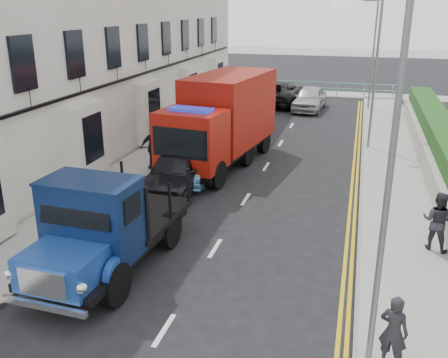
% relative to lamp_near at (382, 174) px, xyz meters
% --- Properties ---
extents(ground, '(120.00, 120.00, 0.00)m').
position_rel_lamp_near_xyz_m(ground, '(-4.18, 2.00, -4.00)').
color(ground, black).
rests_on(ground, ground).
extents(pavement_west, '(2.40, 38.00, 0.12)m').
position_rel_lamp_near_xyz_m(pavement_west, '(-9.38, 11.00, -3.94)').
color(pavement_west, gray).
rests_on(pavement_west, ground).
extents(pavement_east, '(2.60, 38.00, 0.12)m').
position_rel_lamp_near_xyz_m(pavement_east, '(1.12, 11.00, -3.94)').
color(pavement_east, gray).
rests_on(pavement_east, ground).
extents(promenade, '(30.00, 2.50, 0.12)m').
position_rel_lamp_near_xyz_m(promenade, '(-4.18, 31.00, -3.94)').
color(promenade, gray).
rests_on(promenade, ground).
extents(sea_plane, '(120.00, 120.00, 0.00)m').
position_rel_lamp_near_xyz_m(sea_plane, '(-4.18, 62.00, -4.00)').
color(sea_plane, slate).
rests_on(sea_plane, ground).
extents(seafront_railing, '(13.00, 0.08, 1.11)m').
position_rel_lamp_near_xyz_m(seafront_railing, '(-4.18, 30.20, -3.42)').
color(seafront_railing, '#59B2A5').
rests_on(seafront_railing, ground).
extents(lamp_near, '(1.23, 0.18, 7.00)m').
position_rel_lamp_near_xyz_m(lamp_near, '(0.00, 0.00, 0.00)').
color(lamp_near, slate).
rests_on(lamp_near, ground).
extents(lamp_mid, '(1.23, 0.18, 7.00)m').
position_rel_lamp_near_xyz_m(lamp_mid, '(0.00, 16.00, 0.00)').
color(lamp_mid, slate).
rests_on(lamp_mid, ground).
extents(lamp_far, '(1.23, 0.18, 7.00)m').
position_rel_lamp_near_xyz_m(lamp_far, '(0.00, 26.00, 0.00)').
color(lamp_far, slate).
rests_on(lamp_far, ground).
extents(bedford_lorry, '(2.57, 5.88, 2.73)m').
position_rel_lamp_near_xyz_m(bedford_lorry, '(-6.57, 1.65, -2.74)').
color(bedford_lorry, black).
rests_on(bedford_lorry, ground).
extents(red_lorry, '(3.52, 7.65, 3.86)m').
position_rel_lamp_near_xyz_m(red_lorry, '(-6.12, 11.89, -1.94)').
color(red_lorry, black).
rests_on(red_lorry, ground).
extents(parked_car_front, '(1.90, 4.65, 1.58)m').
position_rel_lamp_near_xyz_m(parked_car_front, '(-6.90, 8.26, -3.21)').
color(parked_car_front, black).
rests_on(parked_car_front, ground).
extents(parked_car_mid, '(1.88, 4.36, 1.40)m').
position_rel_lamp_near_xyz_m(parked_car_mid, '(-6.78, 9.75, -3.30)').
color(parked_car_mid, teal).
rests_on(parked_car_mid, ground).
extents(parked_car_rear, '(2.69, 5.63, 1.58)m').
position_rel_lamp_near_xyz_m(parked_car_rear, '(-7.78, 15.66, -3.21)').
color(parked_car_rear, '#A6A5AA').
rests_on(parked_car_rear, ground).
extents(seafront_car_left, '(3.15, 6.10, 1.65)m').
position_rel_lamp_near_xyz_m(seafront_car_left, '(-5.96, 26.32, -3.17)').
color(seafront_car_left, black).
rests_on(seafront_car_left, ground).
extents(seafront_car_right, '(2.17, 4.69, 1.56)m').
position_rel_lamp_near_xyz_m(seafront_car_right, '(-3.68, 24.84, -3.22)').
color(seafront_car_right, '#A9A8AD').
rests_on(seafront_car_right, ground).
extents(pedestrian_east_near, '(0.65, 0.54, 1.52)m').
position_rel_lamp_near_xyz_m(pedestrian_east_near, '(0.52, 0.00, -3.12)').
color(pedestrian_east_near, black).
rests_on(pedestrian_east_near, pavement_east).
extents(pedestrian_east_far, '(1.03, 0.93, 1.73)m').
position_rel_lamp_near_xyz_m(pedestrian_east_far, '(1.92, 5.41, -3.01)').
color(pedestrian_east_far, '#302C36').
rests_on(pedestrian_east_far, pavement_east).
extents(pedestrian_west_near, '(1.20, 0.78, 1.90)m').
position_rel_lamp_near_xyz_m(pedestrian_west_near, '(-8.58, 10.03, -2.93)').
color(pedestrian_west_near, black).
rests_on(pedestrian_west_near, pavement_west).
extents(pedestrian_west_far, '(1.00, 0.91, 1.72)m').
position_rel_lamp_near_xyz_m(pedestrian_west_far, '(-8.58, 18.43, -3.02)').
color(pedestrian_west_far, '#443831').
rests_on(pedestrian_west_far, pavement_west).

